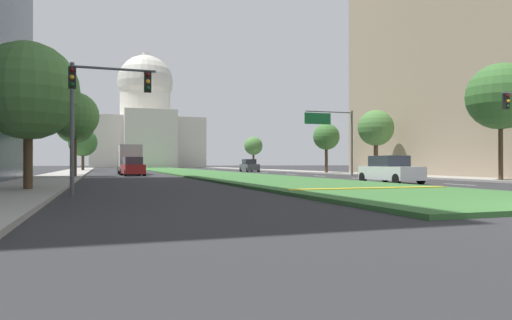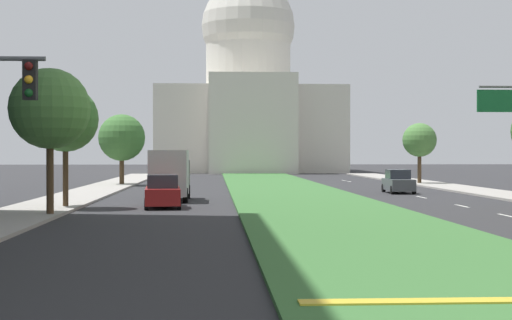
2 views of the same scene
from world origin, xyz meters
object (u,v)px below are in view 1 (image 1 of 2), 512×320
object	(u,v)px
street_tree_right_far	(326,137)
street_tree_left_distant	(83,143)
box_truck_delivery	(130,159)
traffic_light_near_left	(95,99)
sedan_midblock	(133,167)
street_tree_right_distant	(253,146)
street_tree_left_near	(28,91)
street_tree_left_mid	(75,116)
capitol_building	(146,126)
street_tree_left_far	(75,124)
overhead_guide_sign	(335,129)
sedan_lead_stopped	(390,170)
sedan_distant	(249,166)
street_tree_right_mid	(376,128)
street_tree_right_near	(501,97)

from	to	relation	value
street_tree_right_far	street_tree_left_distant	size ratio (longest dim) A/B	0.88
box_truck_delivery	traffic_light_near_left	bearing A→B (deg)	-95.45
street_tree_right_far	sedan_midblock	world-z (taller)	street_tree_right_far
traffic_light_near_left	street_tree_right_distant	distance (m)	62.31
street_tree_left_near	street_tree_left_mid	distance (m)	18.26
street_tree_left_mid	street_tree_left_near	bearing A→B (deg)	-92.85
capitol_building	street_tree_left_far	size ratio (longest dim) A/B	4.71
overhead_guide_sign	street_tree_right_far	distance (m)	7.66
street_tree_left_near	street_tree_right_distant	distance (m)	61.01
street_tree_left_near	traffic_light_near_left	bearing A→B (deg)	-45.06
sedan_lead_stopped	box_truck_delivery	distance (m)	31.19
street_tree_left_far	sedan_lead_stopped	world-z (taller)	street_tree_left_far
sedan_distant	street_tree_right_far	bearing A→B (deg)	-69.06
street_tree_left_mid	street_tree_left_distant	size ratio (longest dim) A/B	1.07
street_tree_left_distant	sedan_midblock	xyz separation A→B (m)	(5.66, -29.47, -3.56)
capitol_building	street_tree_right_distant	size ratio (longest dim) A/B	5.38
street_tree_left_far	street_tree_left_near	bearing A→B (deg)	-91.55
street_tree_left_far	street_tree_right_mid	bearing A→B (deg)	-13.68
overhead_guide_sign	sedan_lead_stopped	size ratio (longest dim) A/B	1.46
street_tree_right_near	overhead_guide_sign	bearing A→B (deg)	99.83
overhead_guide_sign	street_tree_left_mid	xyz separation A→B (m)	(-23.96, -0.08, 0.50)
traffic_light_near_left	street_tree_right_distant	size ratio (longest dim) A/B	0.89
street_tree_right_near	sedan_distant	world-z (taller)	street_tree_right_near
street_tree_right_near	street_tree_left_distant	bearing A→B (deg)	117.85
street_tree_left_near	street_tree_right_far	world-z (taller)	street_tree_left_near
traffic_light_near_left	street_tree_left_mid	xyz separation A→B (m)	(-1.87, 21.00, 1.33)
sedan_midblock	street_tree_left_near	bearing A→B (deg)	-103.71
capitol_building	street_tree_right_far	bearing A→B (deg)	-80.53
street_tree_right_mid	street_tree_left_far	world-z (taller)	street_tree_left_far
street_tree_left_distant	street_tree_right_distant	bearing A→B (deg)	1.13
street_tree_right_near	street_tree_left_distant	xyz separation A→B (m)	(-27.62, 52.28, -1.21)
street_tree_left_near	street_tree_left_distant	size ratio (longest dim) A/B	0.99
street_tree_left_far	sedan_distant	world-z (taller)	street_tree_left_far
traffic_light_near_left	sedan_lead_stopped	size ratio (longest dim) A/B	1.17
street_tree_left_far	sedan_midblock	size ratio (longest dim) A/B	1.44
street_tree_right_far	box_truck_delivery	world-z (taller)	street_tree_right_far
sedan_midblock	street_tree_right_far	bearing A→B (deg)	3.62
street_tree_right_far	sedan_distant	bearing A→B (deg)	110.94
capitol_building	traffic_light_near_left	bearing A→B (deg)	-96.05
street_tree_right_far	sedan_midblock	distance (m)	22.10
street_tree_left_mid	box_truck_delivery	world-z (taller)	street_tree_left_mid
street_tree_right_mid	box_truck_delivery	world-z (taller)	street_tree_right_mid
capitol_building	street_tree_right_far	world-z (taller)	capitol_building
street_tree_left_near	street_tree_left_far	world-z (taller)	street_tree_left_far
street_tree_left_near	sedan_distant	size ratio (longest dim) A/B	1.51
street_tree_left_far	street_tree_right_far	xyz separation A→B (m)	(27.02, 1.85, -0.60)
capitol_building	street_tree_left_near	bearing A→B (deg)	-97.70
overhead_guide_sign	street_tree_right_distant	distance (m)	35.94
sedan_midblock	street_tree_right_near	bearing A→B (deg)	-46.09
street_tree_right_far	street_tree_right_distant	distance (m)	28.65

